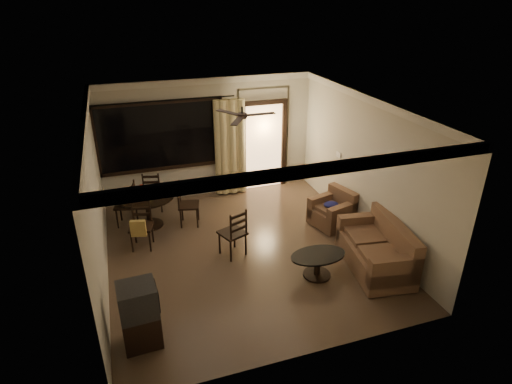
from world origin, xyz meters
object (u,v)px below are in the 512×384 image
object	(u,v)px
dining_chair_east	(189,212)
dining_chair_south	(142,234)
dining_chair_north	(154,198)
sofa	(378,251)
side_chair	(233,241)
tv_cabinet	(140,315)
coffee_table	(318,262)
armchair	(334,211)
dining_chair_west	(127,212)
dining_table	(147,202)

from	to	relation	value
dining_chair_east	dining_chair_south	size ratio (longest dim) A/B	1.00
dining_chair_north	sofa	xyz separation A→B (m)	(3.53, -3.56, 0.07)
sofa	side_chair	xyz separation A→B (m)	(-2.34, 1.22, -0.06)
dining_chair_south	tv_cabinet	size ratio (longest dim) A/B	0.97
dining_chair_north	dining_chair_east	bearing A→B (deg)	138.06
coffee_table	tv_cabinet	bearing A→B (deg)	-167.97
dining_chair_north	armchair	distance (m)	4.00
dining_chair_east	dining_chair_north	bearing A→B (deg)	48.06
dining_chair_east	coffee_table	size ratio (longest dim) A/B	0.96
dining_chair_west	dining_chair_east	distance (m)	1.30
dining_table	tv_cabinet	xyz separation A→B (m)	(-0.44, -3.38, -0.06)
armchair	dining_chair_north	bearing A→B (deg)	135.98
tv_cabinet	coffee_table	distance (m)	3.10
dining_chair_south	sofa	size ratio (longest dim) A/B	0.54
dining_table	dining_chair_east	distance (m)	0.88
dining_chair_west	armchair	world-z (taller)	dining_chair_west
dining_chair_south	dining_chair_north	distance (m)	1.60
dining_table	sofa	size ratio (longest dim) A/B	0.64
sofa	side_chair	distance (m)	2.64
tv_cabinet	side_chair	size ratio (longest dim) A/B	1.00
dining_chair_west	armchair	size ratio (longest dim) A/B	1.02
side_chair	dining_chair_west	bearing A→B (deg)	-66.80
dining_table	sofa	bearing A→B (deg)	-37.45
dining_chair_north	dining_table	bearing A→B (deg)	89.24
dining_chair_north	coffee_table	bearing A→B (deg)	139.16
dining_chair_east	dining_chair_north	size ratio (longest dim) A/B	1.00
dining_chair_west	dining_chair_east	size ratio (longest dim) A/B	1.00
dining_table	dining_chair_south	world-z (taller)	dining_chair_south
dining_chair_east	tv_cabinet	xyz separation A→B (m)	(-1.25, -3.17, 0.21)
dining_table	tv_cabinet	world-z (taller)	tv_cabinet
tv_cabinet	armchair	distance (m)	4.69
dining_chair_south	side_chair	bearing A→B (deg)	-12.27
dining_chair_west	side_chair	xyz separation A→B (m)	(1.81, -1.84, 0.01)
dining_chair_north	sofa	bearing A→B (deg)	149.01
dining_chair_east	dining_chair_west	bearing A→B (deg)	85.79
dining_chair_west	sofa	size ratio (longest dim) A/B	0.54
dining_chair_east	armchair	size ratio (longest dim) A/B	1.02
dining_chair_west	sofa	distance (m)	5.15
dining_chair_north	dining_chair_west	bearing A→B (deg)	53.75
armchair	coffee_table	size ratio (longest dim) A/B	0.94
tv_cabinet	armchair	xyz separation A→B (m)	(4.14, 2.18, -0.18)
dining_table	dining_chair_north	world-z (taller)	dining_chair_north
dining_chair_east	tv_cabinet	bearing A→B (deg)	172.86
dining_chair_south	dining_chair_north	xyz separation A→B (m)	(0.41, 1.55, -0.02)
dining_chair_west	tv_cabinet	xyz separation A→B (m)	(-0.01, -3.58, 0.21)
dining_chair_west	coffee_table	xyz separation A→B (m)	(3.02, -2.94, 0.01)
dining_chair_north	armchair	bearing A→B (deg)	165.77
tv_cabinet	sofa	distance (m)	4.19
dining_chair_east	armchair	bearing A→B (deg)	-94.53
dining_chair_south	dining_chair_north	bearing A→B (deg)	89.59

